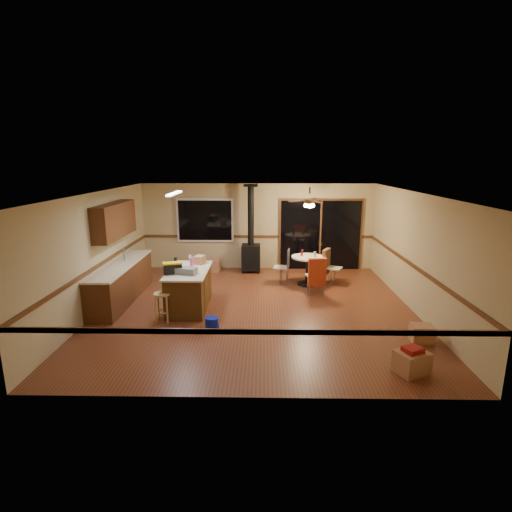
{
  "coord_description": "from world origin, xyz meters",
  "views": [
    {
      "loc": [
        0.16,
        -8.52,
        3.27
      ],
      "look_at": [
        0.0,
        0.3,
        1.15
      ],
      "focal_mm": 28.0,
      "sensor_mm": 36.0,
      "label": 1
    }
  ],
  "objects_px": {
    "chair_near": "(317,272)",
    "box_corner_b": "(422,333)",
    "chair_left": "(285,263)",
    "box_corner_a": "(412,362)",
    "wood_stove": "(251,248)",
    "box_under_window": "(212,265)",
    "bar_stool": "(163,307)",
    "toolbox_grey": "(186,271)",
    "kitchen_island": "(189,289)",
    "blue_bucket": "(212,323)",
    "dining_table": "(308,266)",
    "chair_right": "(327,262)",
    "toolbox_black": "(173,269)"
  },
  "relations": [
    {
      "from": "wood_stove",
      "to": "chair_near",
      "type": "bearing_deg",
      "value": -51.6
    },
    {
      "from": "dining_table",
      "to": "bar_stool",
      "type": "bearing_deg",
      "value": -141.74
    },
    {
      "from": "box_corner_a",
      "to": "chair_near",
      "type": "bearing_deg",
      "value": 105.46
    },
    {
      "from": "dining_table",
      "to": "toolbox_black",
      "type": "bearing_deg",
      "value": -146.03
    },
    {
      "from": "blue_bucket",
      "to": "kitchen_island",
      "type": "bearing_deg",
      "value": 120.06
    },
    {
      "from": "chair_near",
      "to": "box_under_window",
      "type": "xyz_separation_m",
      "value": [
        -2.87,
        2.17,
        -0.41
      ]
    },
    {
      "from": "toolbox_black",
      "to": "box_under_window",
      "type": "xyz_separation_m",
      "value": [
        0.4,
        3.4,
        -0.82
      ]
    },
    {
      "from": "box_corner_b",
      "to": "kitchen_island",
      "type": "bearing_deg",
      "value": 160.3
    },
    {
      "from": "bar_stool",
      "to": "chair_near",
      "type": "bearing_deg",
      "value": 26.54
    },
    {
      "from": "wood_stove",
      "to": "bar_stool",
      "type": "xyz_separation_m",
      "value": [
        -1.72,
        -3.82,
        -0.42
      ]
    },
    {
      "from": "toolbox_grey",
      "to": "box_under_window",
      "type": "distance_m",
      "value": 3.51
    },
    {
      "from": "blue_bucket",
      "to": "chair_left",
      "type": "distance_m",
      "value": 3.44
    },
    {
      "from": "blue_bucket",
      "to": "chair_left",
      "type": "relative_size",
      "value": 0.53
    },
    {
      "from": "bar_stool",
      "to": "box_under_window",
      "type": "height_order",
      "value": "bar_stool"
    },
    {
      "from": "chair_near",
      "to": "box_corner_a",
      "type": "xyz_separation_m",
      "value": [
        1.02,
        -3.69,
        -0.42
      ]
    },
    {
      "from": "chair_left",
      "to": "box_corner_a",
      "type": "bearing_deg",
      "value": -69.43
    },
    {
      "from": "kitchen_island",
      "to": "box_corner_a",
      "type": "relative_size",
      "value": 3.58
    },
    {
      "from": "box_under_window",
      "to": "blue_bucket",
      "type": "bearing_deg",
      "value": -82.86
    },
    {
      "from": "toolbox_grey",
      "to": "toolbox_black",
      "type": "bearing_deg",
      "value": 176.54
    },
    {
      "from": "blue_bucket",
      "to": "dining_table",
      "type": "bearing_deg",
      "value": 52.92
    },
    {
      "from": "chair_near",
      "to": "box_corner_b",
      "type": "height_order",
      "value": "chair_near"
    },
    {
      "from": "box_corner_a",
      "to": "box_corner_b",
      "type": "height_order",
      "value": "box_corner_a"
    },
    {
      "from": "dining_table",
      "to": "wood_stove",
      "type": "bearing_deg",
      "value": 141.32
    },
    {
      "from": "dining_table",
      "to": "box_under_window",
      "type": "bearing_deg",
      "value": 154.7
    },
    {
      "from": "dining_table",
      "to": "box_corner_b",
      "type": "relative_size",
      "value": 2.21
    },
    {
      "from": "dining_table",
      "to": "box_corner_b",
      "type": "height_order",
      "value": "dining_table"
    },
    {
      "from": "box_under_window",
      "to": "box_corner_b",
      "type": "distance_m",
      "value": 6.53
    },
    {
      "from": "dining_table",
      "to": "chair_right",
      "type": "relative_size",
      "value": 1.24
    },
    {
      "from": "toolbox_grey",
      "to": "chair_left",
      "type": "bearing_deg",
      "value": 44.57
    },
    {
      "from": "blue_bucket",
      "to": "chair_right",
      "type": "height_order",
      "value": "chair_right"
    },
    {
      "from": "wood_stove",
      "to": "box_corner_b",
      "type": "height_order",
      "value": "wood_stove"
    },
    {
      "from": "kitchen_island",
      "to": "chair_near",
      "type": "height_order",
      "value": "chair_near"
    },
    {
      "from": "box_corner_a",
      "to": "box_corner_b",
      "type": "distance_m",
      "value": 1.27
    },
    {
      "from": "toolbox_black",
      "to": "wood_stove",
      "type": "bearing_deg",
      "value": 64.78
    },
    {
      "from": "bar_stool",
      "to": "chair_left",
      "type": "xyz_separation_m",
      "value": [
        2.68,
        2.66,
        0.28
      ]
    },
    {
      "from": "toolbox_black",
      "to": "chair_left",
      "type": "xyz_separation_m",
      "value": [
        2.54,
        2.19,
        -0.42
      ]
    },
    {
      "from": "chair_left",
      "to": "box_corner_a",
      "type": "distance_m",
      "value": 4.99
    },
    {
      "from": "box_corner_b",
      "to": "bar_stool",
      "type": "bearing_deg",
      "value": 170.12
    },
    {
      "from": "box_corner_a",
      "to": "blue_bucket",
      "type": "bearing_deg",
      "value": 153.8
    },
    {
      "from": "wood_stove",
      "to": "toolbox_grey",
      "type": "height_order",
      "value": "wood_stove"
    },
    {
      "from": "box_corner_a",
      "to": "wood_stove",
      "type": "bearing_deg",
      "value": 114.94
    },
    {
      "from": "box_under_window",
      "to": "box_corner_b",
      "type": "xyz_separation_m",
      "value": [
        4.48,
        -4.75,
        -0.02
      ]
    },
    {
      "from": "toolbox_grey",
      "to": "chair_left",
      "type": "xyz_separation_m",
      "value": [
        2.24,
        2.21,
        -0.38
      ]
    },
    {
      "from": "wood_stove",
      "to": "chair_left",
      "type": "distance_m",
      "value": 1.51
    },
    {
      "from": "toolbox_grey",
      "to": "chair_left",
      "type": "height_order",
      "value": "toolbox_grey"
    },
    {
      "from": "kitchen_island",
      "to": "toolbox_black",
      "type": "height_order",
      "value": "toolbox_black"
    },
    {
      "from": "bar_stool",
      "to": "chair_right",
      "type": "xyz_separation_m",
      "value": [
        3.81,
        2.71,
        0.29
      ]
    },
    {
      "from": "kitchen_island",
      "to": "chair_left",
      "type": "height_order",
      "value": "chair_left"
    },
    {
      "from": "bar_stool",
      "to": "chair_right",
      "type": "bearing_deg",
      "value": 35.46
    },
    {
      "from": "bar_stool",
      "to": "box_corner_b",
      "type": "bearing_deg",
      "value": -9.88
    }
  ]
}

